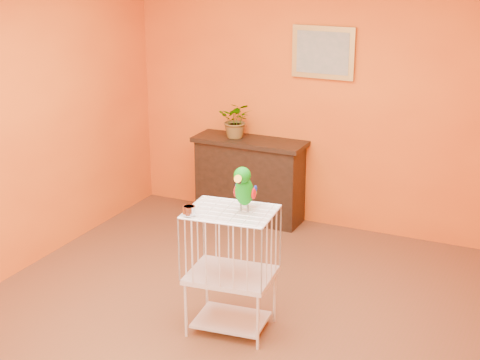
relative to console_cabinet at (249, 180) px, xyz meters
The scene contains 8 objects.
ground 2.20m from the console_cabinet, 71.47° to the right, with size 4.50×4.50×0.00m, color brown.
room_shell 2.45m from the console_cabinet, 71.47° to the right, with size 4.50×4.50×4.50m.
console_cabinet is the anchor object (origin of this frame).
potted_plant 0.59m from the console_cabinet, behind, with size 0.33×0.37×0.29m, color #26722D.
framed_picture 1.50m from the console_cabinet, 14.05° to the left, with size 0.62×0.04×0.50m.
birdcage 2.26m from the console_cabinet, 69.09° to the right, with size 0.66×0.54×0.95m.
feed_cup 2.44m from the console_cabinet, 75.96° to the right, with size 0.09×0.09×0.06m, color silver.
parrot 2.35m from the console_cabinet, 66.64° to the right, with size 0.17×0.30×0.34m.
Camera 1 is at (2.25, -4.46, 2.83)m, focal length 55.00 mm.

